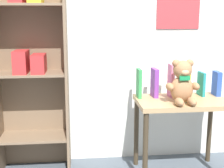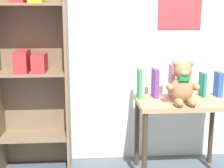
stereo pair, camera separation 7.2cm
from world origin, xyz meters
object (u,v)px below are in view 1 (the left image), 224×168
object	(u,v)px
bookshelf_side	(31,60)
book_standing_blue	(217,83)
book_standing_pink	(171,81)
book_standing_teal	(201,84)
book_standing_green	(139,83)
book_standing_purple	(155,83)
book_standing_yellow	(186,80)
display_table	(182,112)
teddy_bear	(182,83)

from	to	relation	value
bookshelf_side	book_standing_blue	size ratio (longest dim) A/B	8.26
book_standing_pink	book_standing_teal	xyz separation A→B (m)	(0.26, 0.01, -0.03)
book_standing_teal	book_standing_blue	world-z (taller)	book_standing_blue
book_standing_green	book_standing_teal	bearing A→B (deg)	1.22
book_standing_purple	book_standing_blue	world-z (taller)	book_standing_purple
bookshelf_side	book_standing_yellow	size ratio (longest dim) A/B	6.33
book_standing_pink	display_table	bearing A→B (deg)	-57.33
book_standing_pink	book_standing_blue	bearing A→B (deg)	2.14
bookshelf_side	book_standing_pink	size ratio (longest dim) A/B	6.21
book_standing_green	book_standing_teal	world-z (taller)	book_standing_green
book_standing_yellow	book_standing_teal	world-z (taller)	book_standing_yellow
display_table	teddy_bear	size ratio (longest dim) A/B	2.16
teddy_bear	book_standing_green	bearing A→B (deg)	146.37
book_standing_yellow	book_standing_blue	world-z (taller)	book_standing_yellow
teddy_bear	book_standing_green	world-z (taller)	teddy_bear
display_table	book_standing_green	distance (m)	0.40
teddy_bear	book_standing_pink	world-z (taller)	teddy_bear
teddy_bear	book_standing_purple	bearing A→B (deg)	128.14
teddy_bear	book_standing_teal	size ratio (longest dim) A/B	1.69
display_table	book_standing_pink	bearing A→B (deg)	121.47
book_standing_pink	book_standing_teal	world-z (taller)	book_standing_pink
teddy_bear	book_standing_pink	bearing A→B (deg)	99.41
book_standing_yellow	bookshelf_side	bearing A→B (deg)	176.91
book_standing_green	display_table	bearing A→B (deg)	-18.13
book_standing_purple	book_standing_teal	distance (m)	0.39
book_standing_green	teddy_bear	bearing A→B (deg)	-33.42
teddy_bear	book_standing_purple	xyz separation A→B (m)	(-0.16, 0.20, -0.03)
bookshelf_side	book_standing_purple	world-z (taller)	bookshelf_side
bookshelf_side	book_standing_purple	distance (m)	0.99
book_standing_green	book_standing_teal	size ratio (longest dim) A/B	1.19
book_standing_yellow	book_standing_blue	bearing A→B (deg)	0.77
display_table	book_standing_blue	size ratio (longest dim) A/B	3.57
teddy_bear	book_standing_purple	world-z (taller)	teddy_bear
bookshelf_side	teddy_bear	size ratio (longest dim) A/B	5.00
book_standing_yellow	book_standing_purple	bearing A→B (deg)	-179.60
book_standing_green	book_standing_purple	bearing A→B (deg)	5.52
book_standing_pink	book_standing_teal	size ratio (longest dim) A/B	1.36
display_table	book_standing_yellow	bearing A→B (deg)	60.60
teddy_bear	book_standing_teal	bearing A→B (deg)	41.72
book_standing_green	book_standing_pink	bearing A→B (deg)	-0.13
book_standing_green	book_standing_purple	world-z (taller)	same
book_standing_teal	book_standing_purple	bearing A→B (deg)	177.53
book_standing_teal	book_standing_blue	xyz separation A→B (m)	(0.13, -0.00, 0.00)
book_standing_yellow	book_standing_teal	size ratio (longest dim) A/B	1.34
display_table	teddy_bear	world-z (taller)	teddy_bear
book_standing_purple	book_standing_teal	bearing A→B (deg)	-2.88
bookshelf_side	display_table	xyz separation A→B (m)	(1.16, -0.21, -0.39)
book_standing_yellow	book_standing_blue	xyz separation A→B (m)	(0.26, -0.00, -0.03)
book_standing_yellow	book_standing_teal	xyz separation A→B (m)	(0.13, 0.00, -0.03)
book_standing_green	bookshelf_side	bearing A→B (deg)	173.19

